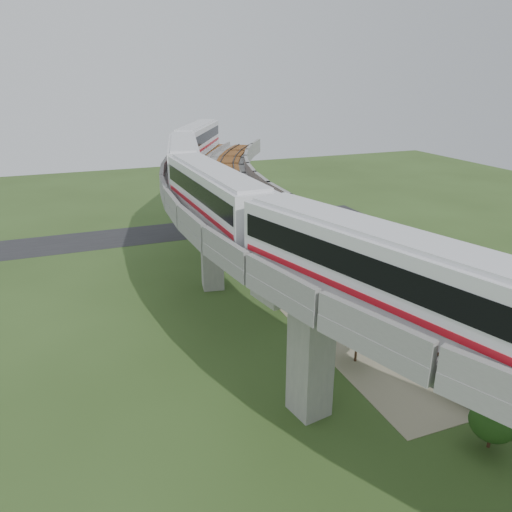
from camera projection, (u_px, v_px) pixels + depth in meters
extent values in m
plane|color=#31491D|center=(239.00, 337.00, 40.22)|extent=(160.00, 160.00, 0.00)
cube|color=gray|center=(399.00, 318.00, 43.25)|extent=(18.00, 26.00, 0.04)
cube|color=#232326|center=(164.00, 233.00, 66.44)|extent=(60.00, 8.00, 0.03)
cube|color=#99968E|center=(224.00, 193.00, 69.68)|extent=(2.86, 2.93, 8.40)
cube|color=#99968E|center=(224.00, 159.00, 68.02)|extent=(7.21, 5.74, 1.20)
cube|color=#99968E|center=(212.00, 247.00, 48.19)|extent=(2.35, 2.51, 8.40)
cube|color=#99968E|center=(210.00, 198.00, 46.54)|extent=(7.31, 3.58, 1.20)
cube|color=#99968E|center=(311.00, 353.00, 29.98)|extent=(2.35, 2.51, 8.40)
cube|color=#99968E|center=(314.00, 279.00, 28.32)|extent=(7.31, 3.58, 1.20)
cube|color=gray|center=(214.00, 158.00, 62.08)|extent=(16.42, 20.91, 0.80)
cube|color=gray|center=(180.00, 151.00, 62.12)|extent=(8.66, 17.08, 1.00)
cube|color=gray|center=(248.00, 152.00, 61.43)|extent=(8.66, 17.08, 1.00)
cube|color=brown|center=(196.00, 154.00, 62.10)|extent=(10.68, 18.08, 0.12)
cube|color=black|center=(196.00, 154.00, 62.06)|extent=(9.69, 17.59, 0.12)
cube|color=brown|center=(231.00, 155.00, 61.75)|extent=(10.68, 18.08, 0.12)
cube|color=black|center=(231.00, 154.00, 61.71)|extent=(9.69, 17.59, 0.12)
cube|color=gray|center=(212.00, 191.00, 44.99)|extent=(11.77, 20.03, 0.80)
cube|color=gray|center=(163.00, 183.00, 43.80)|extent=(3.22, 18.71, 1.00)
cube|color=gray|center=(258.00, 179.00, 45.56)|extent=(3.22, 18.71, 1.00)
cube|color=brown|center=(187.00, 187.00, 44.38)|extent=(5.44, 19.05, 0.12)
cube|color=black|center=(187.00, 186.00, 44.34)|extent=(4.35, 18.88, 0.12)
cube|color=brown|center=(235.00, 185.00, 45.28)|extent=(5.44, 19.05, 0.12)
cube|color=black|center=(235.00, 183.00, 45.24)|extent=(4.35, 18.88, 0.12)
cube|color=gray|center=(301.00, 256.00, 29.03)|extent=(11.77, 20.03, 0.80)
cube|color=gray|center=(236.00, 254.00, 26.70)|extent=(3.22, 18.71, 1.00)
cube|color=gray|center=(359.00, 230.00, 30.74)|extent=(3.22, 18.71, 1.00)
cube|color=brown|center=(269.00, 255.00, 27.84)|extent=(5.44, 19.05, 0.12)
cube|color=black|center=(269.00, 253.00, 27.79)|extent=(4.35, 18.88, 0.12)
cube|color=brown|center=(331.00, 242.00, 29.91)|extent=(5.44, 19.05, 0.12)
cube|color=black|center=(332.00, 240.00, 29.86)|extent=(4.35, 18.88, 0.12)
cube|color=silver|center=(374.00, 267.00, 21.19)|extent=(6.70, 15.17, 3.20)
cube|color=silver|center=(377.00, 229.00, 20.60)|extent=(5.97, 14.30, 0.22)
cube|color=black|center=(374.00, 257.00, 21.03)|extent=(6.59, 14.61, 1.15)
cube|color=#AB111B|center=(372.00, 284.00, 21.45)|extent=(6.59, 14.61, 0.30)
cube|color=black|center=(371.00, 299.00, 21.69)|extent=(5.31, 12.78, 0.28)
cube|color=silver|center=(215.00, 195.00, 33.83)|extent=(3.09, 15.07, 3.20)
cube|color=silver|center=(214.00, 170.00, 33.24)|extent=(2.53, 14.30, 0.22)
cube|color=black|center=(215.00, 188.00, 33.68)|extent=(3.14, 14.47, 1.15)
cube|color=#AB111B|center=(215.00, 205.00, 34.09)|extent=(3.14, 14.47, 0.30)
cube|color=black|center=(216.00, 215.00, 34.33)|extent=(2.23, 12.80, 0.28)
cube|color=silver|center=(183.00, 159.00, 47.89)|extent=(5.97, 15.22, 3.20)
cube|color=silver|center=(183.00, 141.00, 47.31)|extent=(5.28, 14.37, 0.22)
cube|color=black|center=(183.00, 154.00, 47.74)|extent=(5.90, 14.65, 1.15)
cube|color=#AB111B|center=(184.00, 167.00, 48.15)|extent=(5.90, 14.65, 0.30)
cube|color=black|center=(184.00, 174.00, 48.40)|extent=(4.69, 12.85, 0.28)
cube|color=silver|center=(198.00, 139.00, 62.49)|extent=(9.27, 14.57, 3.20)
cube|color=silver|center=(197.00, 125.00, 61.91)|extent=(8.44, 13.66, 0.22)
cube|color=black|center=(197.00, 135.00, 62.34)|extent=(9.05, 14.07, 1.15)
cube|color=#AB111B|center=(198.00, 145.00, 62.75)|extent=(9.05, 14.07, 0.30)
cube|color=black|center=(198.00, 151.00, 63.00)|extent=(7.53, 12.21, 0.28)
cylinder|color=#2D382D|center=(281.00, 240.00, 61.01)|extent=(0.08, 0.08, 1.50)
cube|color=#2D382D|center=(282.00, 247.00, 58.69)|extent=(1.69, 4.77, 1.40)
cylinder|color=#2D382D|center=(284.00, 254.00, 56.38)|extent=(0.08, 0.08, 1.50)
cube|color=#2D382D|center=(288.00, 262.00, 54.07)|extent=(1.23, 4.91, 1.40)
cylinder|color=#2D382D|center=(293.00, 270.00, 51.78)|extent=(0.08, 0.08, 1.50)
cube|color=#2D382D|center=(300.00, 279.00, 49.51)|extent=(0.75, 4.99, 1.40)
cylinder|color=#2D382D|center=(309.00, 289.00, 47.26)|extent=(0.08, 0.08, 1.50)
cube|color=#2D382D|center=(319.00, 300.00, 45.05)|extent=(0.27, 5.04, 1.40)
cylinder|color=#2D382D|center=(332.00, 311.00, 42.87)|extent=(0.08, 0.08, 1.50)
cube|color=#2D382D|center=(348.00, 324.00, 40.73)|extent=(0.27, 5.04, 1.40)
cylinder|color=#2D382D|center=(367.00, 337.00, 38.63)|extent=(0.08, 0.08, 1.50)
cube|color=#2D382D|center=(389.00, 352.00, 36.59)|extent=(0.75, 4.99, 1.40)
cylinder|color=#2D382D|center=(415.00, 368.00, 34.60)|extent=(0.08, 0.08, 1.50)
cube|color=#2D382D|center=(445.00, 386.00, 32.67)|extent=(1.23, 4.91, 1.40)
cylinder|color=#2D382D|center=(480.00, 405.00, 30.80)|extent=(0.08, 0.08, 1.50)
cylinder|color=#382314|center=(264.00, 237.00, 62.35)|extent=(0.18, 0.18, 1.45)
ellipsoid|color=#1C3E13|center=(264.00, 227.00, 61.88)|extent=(2.06, 2.06, 1.75)
cylinder|color=#382314|center=(277.00, 266.00, 53.64)|extent=(0.18, 0.18, 1.04)
ellipsoid|color=#1C3E13|center=(278.00, 254.00, 53.19)|extent=(2.64, 2.64, 2.24)
cylinder|color=#382314|center=(288.00, 300.00, 44.98)|extent=(0.18, 0.18, 1.57)
ellipsoid|color=#1C3E13|center=(288.00, 284.00, 44.44)|extent=(2.63, 2.63, 2.24)
cylinder|color=#382314|center=(356.00, 351.00, 36.51)|extent=(0.18, 0.18, 1.70)
ellipsoid|color=#1C3E13|center=(358.00, 330.00, 35.90)|extent=(3.02, 3.02, 2.57)
cylinder|color=#382314|center=(489.00, 440.00, 28.22)|extent=(0.18, 0.18, 0.97)
ellipsoid|color=#1C3E13|center=(493.00, 422.00, 27.78)|extent=(2.60, 2.60, 2.21)
imported|color=silver|center=(468.00, 371.00, 34.43)|extent=(3.69, 3.71, 1.27)
imported|color=#AF1019|center=(436.00, 294.00, 46.65)|extent=(3.44, 1.85, 1.08)
imported|color=black|center=(333.00, 269.00, 52.39)|extent=(4.66, 2.75, 1.27)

